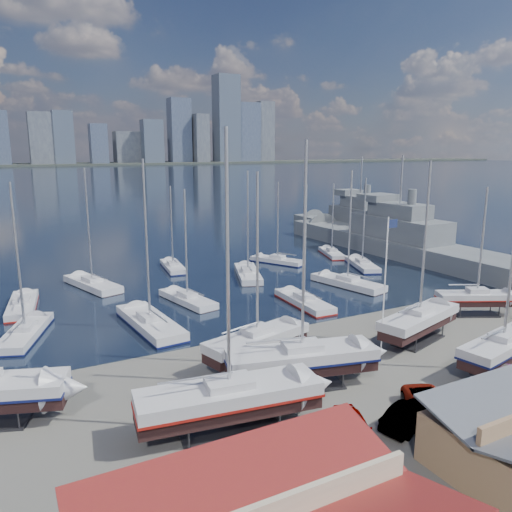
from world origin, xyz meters
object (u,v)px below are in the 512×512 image
naval_ship_east (397,245)px  car_a (354,428)px  naval_ship_west (359,228)px  flagpole (386,276)px

naval_ship_east → car_a: naval_ship_east is taller
naval_ship_west → flagpole: 62.24m
naval_ship_east → naval_ship_west: naval_ship_east is taller
naval_ship_east → naval_ship_west: size_ratio=1.24×
naval_ship_east → naval_ship_west: (6.00, 17.59, -0.01)m
naval_ship_west → car_a: size_ratio=8.93×
naval_ship_east → car_a: (-42.42, -41.23, -0.87)m
car_a → flagpole: flagpole is taller
naval_ship_east → flagpole: naval_ship_east is taller
naval_ship_east → flagpole: 45.10m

